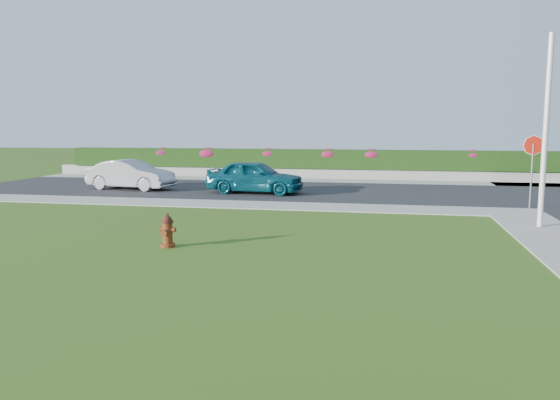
% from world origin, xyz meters
% --- Properties ---
extents(ground, '(120.00, 120.00, 0.00)m').
position_xyz_m(ground, '(0.00, 0.00, 0.00)').
color(ground, black).
rests_on(ground, ground).
extents(street_far, '(26.00, 8.00, 0.04)m').
position_xyz_m(street_far, '(-5.00, 14.00, 0.02)').
color(street_far, black).
rests_on(street_far, ground).
extents(sidewalk_far, '(24.00, 2.00, 0.04)m').
position_xyz_m(sidewalk_far, '(-6.00, 9.00, 0.02)').
color(sidewalk_far, gray).
rests_on(sidewalk_far, ground).
extents(curb_corner, '(2.00, 2.00, 0.04)m').
position_xyz_m(curb_corner, '(7.00, 9.00, 0.02)').
color(curb_corner, gray).
rests_on(curb_corner, ground).
extents(sidewalk_beyond, '(34.00, 2.00, 0.04)m').
position_xyz_m(sidewalk_beyond, '(-1.00, 19.00, 0.02)').
color(sidewalk_beyond, gray).
rests_on(sidewalk_beyond, ground).
extents(retaining_wall, '(34.00, 0.40, 0.60)m').
position_xyz_m(retaining_wall, '(-1.00, 20.50, 0.30)').
color(retaining_wall, gray).
rests_on(retaining_wall, ground).
extents(hedge, '(32.00, 0.90, 1.10)m').
position_xyz_m(hedge, '(-1.00, 20.60, 1.15)').
color(hedge, black).
rests_on(hedge, retaining_wall).
extents(fire_hydrant, '(0.44, 0.41, 0.86)m').
position_xyz_m(fire_hydrant, '(-2.86, 1.45, 0.41)').
color(fire_hydrant, '#501E0C').
rests_on(fire_hydrant, ground).
extents(sedan_teal, '(4.52, 2.15, 1.49)m').
position_xyz_m(sedan_teal, '(-3.34, 12.61, 0.79)').
color(sedan_teal, '#0B4858').
rests_on(sedan_teal, street_far).
extents(sedan_silver, '(4.42, 2.09, 1.40)m').
position_xyz_m(sedan_silver, '(-9.57, 12.94, 0.74)').
color(sedan_silver, '#A2A3A9').
rests_on(sedan_silver, street_far).
extents(utility_pole, '(0.16, 0.16, 5.72)m').
position_xyz_m(utility_pole, '(7.09, 6.13, 2.86)').
color(utility_pole, silver).
rests_on(utility_pole, ground).
extents(stop_sign, '(0.74, 0.11, 2.72)m').
position_xyz_m(stop_sign, '(7.73, 10.07, 2.04)').
color(stop_sign, slate).
rests_on(stop_sign, ground).
extents(flower_clump_a, '(1.26, 0.81, 0.63)m').
position_xyz_m(flower_clump_a, '(-11.15, 20.50, 1.45)').
color(flower_clump_a, '#AB1D5C').
rests_on(flower_clump_a, hedge).
extents(flower_clump_b, '(1.42, 0.92, 0.71)m').
position_xyz_m(flower_clump_b, '(-8.22, 20.50, 1.42)').
color(flower_clump_b, '#AB1D5C').
rests_on(flower_clump_b, hedge).
extents(flower_clump_c, '(1.25, 0.80, 0.62)m').
position_xyz_m(flower_clump_c, '(-4.46, 20.50, 1.45)').
color(flower_clump_c, '#AB1D5C').
rests_on(flower_clump_c, hedge).
extents(flower_clump_d, '(1.32, 0.85, 0.66)m').
position_xyz_m(flower_clump_d, '(-0.88, 20.50, 1.44)').
color(flower_clump_d, '#AB1D5C').
rests_on(flower_clump_d, hedge).
extents(flower_clump_e, '(1.31, 0.84, 0.66)m').
position_xyz_m(flower_clump_e, '(1.59, 20.50, 1.44)').
color(flower_clump_e, '#AB1D5C').
rests_on(flower_clump_e, hedge).
extents(flower_clump_f, '(1.19, 0.77, 0.60)m').
position_xyz_m(flower_clump_f, '(7.11, 20.50, 1.46)').
color(flower_clump_f, '#AB1D5C').
rests_on(flower_clump_f, hedge).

